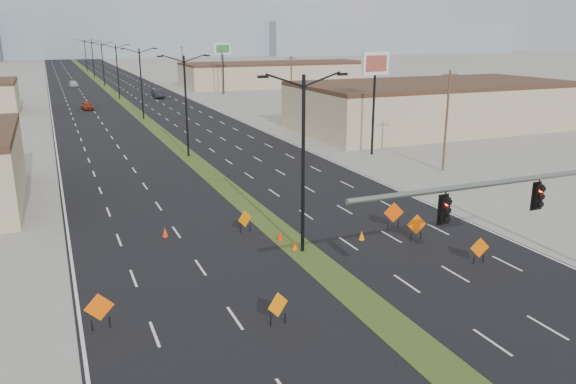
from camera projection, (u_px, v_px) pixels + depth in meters
name	position (u px, v px, depth m)	size (l,w,h in m)	color
ground	(431.00, 359.00, 21.62)	(600.00, 600.00, 0.00)	gray
road_surface	(117.00, 97.00, 110.15)	(25.00, 400.00, 0.02)	black
median_strip	(117.00, 97.00, 110.15)	(2.00, 400.00, 0.04)	#304B1B
building_se_near	(434.00, 107.00, 73.50)	(36.00, 18.00, 5.50)	#C4B38C
building_se_far	(277.00, 75.00, 132.61)	(44.00, 16.00, 5.00)	#C4B38C
mesa_center	(147.00, 29.00, 298.42)	(220.00, 50.00, 28.00)	#889CA9
mesa_east	(382.00, 38.00, 343.61)	(160.00, 50.00, 18.00)	#889CA9
mesa_backdrop	(3.00, 25.00, 289.25)	(140.00, 50.00, 32.00)	#889CA9
signal_mast	(567.00, 201.00, 25.30)	(16.30, 0.60, 8.00)	slate
streetlight_0	(303.00, 159.00, 30.76)	(5.15, 0.24, 10.02)	black
streetlight_1	(186.00, 103.00, 55.55)	(5.15, 0.24, 10.02)	black
streetlight_2	(141.00, 81.00, 80.34)	(5.15, 0.24, 10.02)	black
streetlight_3	(117.00, 70.00, 105.12)	(5.15, 0.24, 10.02)	black
streetlight_4	(103.00, 63.00, 129.91)	(5.15, 0.24, 10.02)	black
streetlight_5	(93.00, 58.00, 154.70)	(5.15, 0.24, 10.02)	black
streetlight_6	(86.00, 55.00, 179.49)	(5.15, 0.24, 10.02)	black
utility_pole_0	(447.00, 119.00, 50.00)	(1.60, 0.20, 9.00)	#4C3823
utility_pole_1	(291.00, 86.00, 80.98)	(1.60, 0.20, 9.00)	#4C3823
utility_pole_2	(222.00, 71.00, 111.97)	(1.60, 0.20, 9.00)	#4C3823
utility_pole_3	(183.00, 63.00, 142.95)	(1.60, 0.20, 9.00)	#4C3823
car_left	(87.00, 106.00, 91.34)	(1.54, 3.83, 1.30)	maroon
car_mid	(158.00, 94.00, 107.99)	(1.64, 4.69, 1.55)	black
car_far	(74.00, 84.00, 130.21)	(1.80, 4.43, 1.28)	silver
construction_sign_0	(99.00, 308.00, 23.52)	(1.25, 0.11, 1.66)	#F75405
construction_sign_1	(278.00, 306.00, 23.91)	(1.07, 0.46, 1.52)	orange
construction_sign_2	(245.00, 220.00, 35.09)	(1.01, 0.48, 1.45)	#DE6904
construction_sign_3	(417.00, 225.00, 33.72)	(1.22, 0.25, 1.64)	#F75905
construction_sign_4	(480.00, 249.00, 30.31)	(1.11, 0.24, 1.49)	#D95E04
construction_sign_5	(394.00, 213.00, 35.71)	(1.29, 0.36, 1.75)	#EB4704
cone_0	(280.00, 236.00, 33.81)	(0.39, 0.39, 0.64)	red
cone_1	(295.00, 245.00, 32.35)	(0.36, 0.36, 0.60)	#FA5805
cone_2	(362.00, 235.00, 33.96)	(0.36, 0.36, 0.61)	orange
cone_3	(165.00, 232.00, 34.47)	(0.37, 0.37, 0.61)	#E53504
pole_sign_east_near	(375.00, 71.00, 55.69)	(3.37, 1.00, 10.32)	black
pole_sign_east_far	(223.00, 52.00, 113.48)	(3.26, 1.31, 10.12)	black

